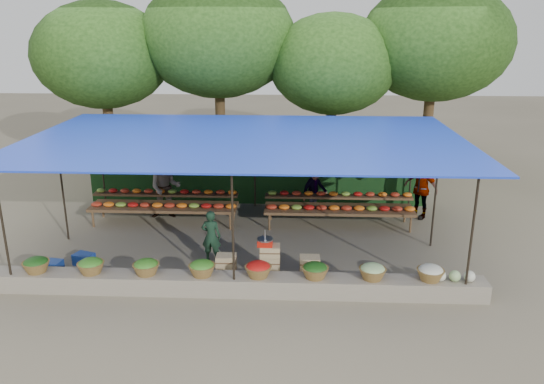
{
  "coord_description": "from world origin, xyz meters",
  "views": [
    {
      "loc": [
        1.25,
        -12.88,
        5.54
      ],
      "look_at": [
        0.66,
        0.2,
        1.34
      ],
      "focal_mm": 35.0,
      "sensor_mm": 36.0,
      "label": 1
    }
  ],
  "objects_px": {
    "blue_crate_back": "(84,259)",
    "weighing_scale": "(265,242)",
    "crate_counter": "(269,264)",
    "blue_crate_front": "(52,266)",
    "vendor_seated": "(211,236)"
  },
  "relations": [
    {
      "from": "blue_crate_front",
      "to": "blue_crate_back",
      "type": "distance_m",
      "value": 0.73
    },
    {
      "from": "crate_counter",
      "to": "blue_crate_back",
      "type": "height_order",
      "value": "crate_counter"
    },
    {
      "from": "vendor_seated",
      "to": "blue_crate_front",
      "type": "distance_m",
      "value": 3.75
    },
    {
      "from": "vendor_seated",
      "to": "crate_counter",
      "type": "bearing_deg",
      "value": 158.58
    },
    {
      "from": "blue_crate_front",
      "to": "crate_counter",
      "type": "bearing_deg",
      "value": 7.28
    },
    {
      "from": "vendor_seated",
      "to": "blue_crate_back",
      "type": "bearing_deg",
      "value": 12.89
    },
    {
      "from": "blue_crate_back",
      "to": "crate_counter",
      "type": "bearing_deg",
      "value": 14.46
    },
    {
      "from": "weighing_scale",
      "to": "blue_crate_front",
      "type": "distance_m",
      "value": 5.03
    },
    {
      "from": "weighing_scale",
      "to": "vendor_seated",
      "type": "distance_m",
      "value": 1.56
    },
    {
      "from": "crate_counter",
      "to": "vendor_seated",
      "type": "relative_size",
      "value": 1.81
    },
    {
      "from": "blue_crate_back",
      "to": "weighing_scale",
      "type": "bearing_deg",
      "value": 14.36
    },
    {
      "from": "crate_counter",
      "to": "weighing_scale",
      "type": "distance_m",
      "value": 0.56
    },
    {
      "from": "weighing_scale",
      "to": "blue_crate_front",
      "type": "xyz_separation_m",
      "value": [
        -4.98,
        0.02,
        -0.72
      ]
    },
    {
      "from": "crate_counter",
      "to": "blue_crate_back",
      "type": "bearing_deg",
      "value": 174.42
    },
    {
      "from": "vendor_seated",
      "to": "blue_crate_front",
      "type": "height_order",
      "value": "vendor_seated"
    }
  ]
}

